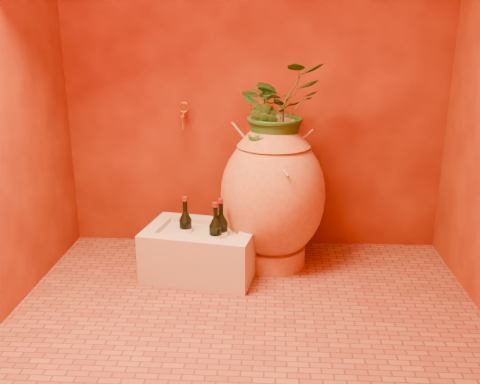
# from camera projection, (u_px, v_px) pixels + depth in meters

# --- Properties ---
(floor) EXTENTS (2.50, 2.50, 0.00)m
(floor) POSITION_uv_depth(u_px,v_px,m) (246.00, 314.00, 2.83)
(floor) COLOR brown
(floor) RESTS_ON ground
(wall_back) EXTENTS (2.50, 0.02, 2.50)m
(wall_back) POSITION_uv_depth(u_px,v_px,m) (254.00, 60.00, 3.41)
(wall_back) COLOR #521104
(wall_back) RESTS_ON ground
(amphora) EXTENTS (0.69, 0.69, 0.93)m
(amphora) POSITION_uv_depth(u_px,v_px,m) (273.00, 194.00, 3.30)
(amphora) COLOR #AF7531
(amphora) RESTS_ON floor
(stone_basin) EXTENTS (0.72, 0.55, 0.30)m
(stone_basin) POSITION_uv_depth(u_px,v_px,m) (201.00, 252.00, 3.25)
(stone_basin) COLOR #B9B299
(stone_basin) RESTS_ON floor
(wine_bottle_a) EXTENTS (0.08, 0.08, 0.33)m
(wine_bottle_a) POSITION_uv_depth(u_px,v_px,m) (221.00, 233.00, 3.16)
(wine_bottle_a) COLOR black
(wine_bottle_a) RESTS_ON stone_basin
(wine_bottle_b) EXTENTS (0.08, 0.08, 0.33)m
(wine_bottle_b) POSITION_uv_depth(u_px,v_px,m) (186.00, 230.00, 3.22)
(wine_bottle_b) COLOR black
(wine_bottle_b) RESTS_ON stone_basin
(wine_bottle_c) EXTENTS (0.08, 0.08, 0.32)m
(wine_bottle_c) POSITION_uv_depth(u_px,v_px,m) (216.00, 237.00, 3.12)
(wine_bottle_c) COLOR black
(wine_bottle_c) RESTS_ON stone_basin
(wall_tap) EXTENTS (0.07, 0.15, 0.17)m
(wall_tap) POSITION_uv_depth(u_px,v_px,m) (184.00, 114.00, 3.46)
(wall_tap) COLOR olive
(wall_tap) RESTS_ON wall_back
(plant_main) EXTENTS (0.66, 0.64, 0.56)m
(plant_main) POSITION_uv_depth(u_px,v_px,m) (277.00, 110.00, 3.18)
(plant_main) COLOR #194619
(plant_main) RESTS_ON amphora
(plant_side) EXTENTS (0.25, 0.25, 0.35)m
(plant_side) POSITION_uv_depth(u_px,v_px,m) (264.00, 132.00, 3.11)
(plant_side) COLOR #194619
(plant_side) RESTS_ON amphora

